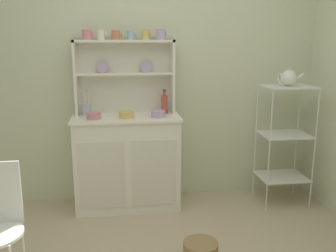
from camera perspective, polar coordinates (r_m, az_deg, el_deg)
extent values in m
cube|color=beige|center=(3.63, -2.37, 8.25)|extent=(3.84, 0.05, 2.50)
cube|color=white|center=(3.53, -6.20, -5.47)|extent=(0.95, 0.42, 0.87)
cube|color=silver|center=(3.35, -10.01, -7.45)|extent=(0.40, 0.01, 0.61)
cube|color=silver|center=(3.36, -2.17, -7.20)|extent=(0.40, 0.01, 0.61)
cube|color=white|center=(3.42, -6.38, 1.29)|extent=(0.98, 0.45, 0.02)
cube|color=silver|center=(3.57, -6.60, 7.48)|extent=(0.91, 0.02, 0.68)
cube|color=white|center=(3.51, -13.88, 7.09)|extent=(0.02, 0.18, 0.68)
cube|color=white|center=(3.52, 0.71, 7.49)|extent=(0.02, 0.18, 0.68)
cube|color=white|center=(3.48, -6.59, 7.90)|extent=(0.87, 0.16, 0.02)
cube|color=white|center=(3.47, -6.72, 12.73)|extent=(0.91, 0.18, 0.02)
cylinder|color=#B79ECC|center=(3.52, -9.93, 8.83)|extent=(0.11, 0.03, 0.11)
cylinder|color=#B79ECC|center=(3.52, -3.33, 9.01)|extent=(0.11, 0.03, 0.11)
cylinder|color=silver|center=(3.48, 15.19, -3.85)|extent=(0.01, 0.01, 1.14)
cylinder|color=silver|center=(3.67, 21.40, -3.45)|extent=(0.01, 0.01, 1.14)
cylinder|color=silver|center=(3.79, 13.18, -2.34)|extent=(0.01, 0.01, 1.14)
cylinder|color=silver|center=(3.96, 19.00, -2.05)|extent=(0.01, 0.01, 1.14)
cube|color=silver|center=(3.61, 17.83, 5.74)|extent=(0.45, 0.37, 0.01)
cube|color=silver|center=(3.69, 17.34, -1.25)|extent=(0.45, 0.37, 0.01)
cube|color=silver|center=(3.81, 16.90, -7.36)|extent=(0.45, 0.37, 0.01)
cylinder|color=#93754C|center=(2.83, 4.98, -18.59)|extent=(0.25, 0.25, 0.15)
cylinder|color=#D17A84|center=(3.48, -12.27, 13.43)|extent=(0.08, 0.08, 0.09)
torus|color=#D17A84|center=(3.47, -11.41, 13.54)|extent=(0.01, 0.05, 0.05)
cylinder|color=silver|center=(3.47, -10.20, 13.53)|extent=(0.07, 0.07, 0.09)
torus|color=silver|center=(3.47, -9.47, 13.63)|extent=(0.01, 0.05, 0.05)
cylinder|color=#C67556|center=(3.47, -7.95, 13.57)|extent=(0.08, 0.08, 0.08)
torus|color=#C67556|center=(3.47, -7.13, 13.66)|extent=(0.01, 0.05, 0.05)
cylinder|color=#8EB2D1|center=(3.47, -5.74, 13.61)|extent=(0.07, 0.07, 0.08)
torus|color=#8EB2D1|center=(3.47, -5.01, 13.69)|extent=(0.01, 0.05, 0.05)
cylinder|color=#DBB760|center=(3.48, -3.45, 13.75)|extent=(0.07, 0.07, 0.09)
torus|color=#DBB760|center=(3.48, -2.73, 13.83)|extent=(0.01, 0.05, 0.05)
cylinder|color=#B79ECC|center=(3.49, -1.12, 13.78)|extent=(0.08, 0.08, 0.09)
torus|color=#B79ECC|center=(3.50, -0.30, 13.85)|extent=(0.01, 0.05, 0.05)
cylinder|color=#D17A84|center=(3.35, -11.23, 1.51)|extent=(0.12, 0.12, 0.05)
cylinder|color=#DBB760|center=(3.34, -6.37, 1.75)|extent=(0.13, 0.13, 0.06)
cylinder|color=#B79ECC|center=(3.36, -1.51, 1.85)|extent=(0.13, 0.13, 0.06)
cylinder|color=#B74C47|center=(3.51, -0.56, 3.28)|extent=(0.06, 0.06, 0.17)
cylinder|color=#B74C47|center=(3.49, -0.56, 5.01)|extent=(0.03, 0.03, 0.04)
cylinder|color=#4C382D|center=(3.49, -0.56, 5.46)|extent=(0.03, 0.03, 0.01)
cylinder|color=#B2B7C6|center=(3.49, -12.35, 2.43)|extent=(0.08, 0.08, 0.11)
cylinder|color=silver|center=(3.49, -12.76, 3.69)|extent=(0.02, 0.03, 0.18)
ellipsoid|color=silver|center=(3.48, -12.84, 5.22)|extent=(0.02, 0.01, 0.01)
cylinder|color=silver|center=(3.50, -12.14, 3.76)|extent=(0.02, 0.02, 0.18)
ellipsoid|color=silver|center=(3.48, -12.22, 5.30)|extent=(0.02, 0.01, 0.01)
sphere|color=white|center=(3.60, 17.92, 6.97)|extent=(0.14, 0.14, 0.14)
sphere|color=silver|center=(3.59, 18.01, 8.27)|extent=(0.02, 0.02, 0.02)
cylinder|color=white|center=(3.64, 19.39, 7.10)|extent=(0.09, 0.02, 0.07)
torus|color=white|center=(3.57, 16.68, 7.00)|extent=(0.01, 0.09, 0.09)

